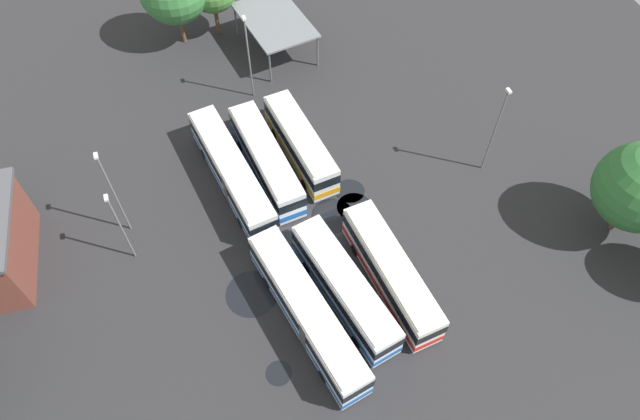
{
  "coord_description": "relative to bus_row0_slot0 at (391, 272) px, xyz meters",
  "views": [
    {
      "loc": [
        -25.62,
        7.23,
        39.95
      ],
      "look_at": [
        0.63,
        -1.58,
        1.54
      ],
      "focal_mm": 31.95,
      "sensor_mm": 36.0,
      "label": 1
    }
  ],
  "objects": [
    {
      "name": "ground_plane",
      "position": [
        6.9,
        4.78,
        -1.86
      ],
      "size": [
        93.73,
        93.73,
        0.0
      ],
      "primitive_type": "plane",
      "color": "#28282B"
    },
    {
      "name": "bus_row0_slot0",
      "position": [
        0.0,
        0.0,
        0.0
      ],
      "size": [
        12.06,
        3.75,
        3.52
      ],
      "color": "silver",
      "rests_on": "ground_plane"
    },
    {
      "name": "bus_row0_slot1",
      "position": [
        -0.09,
        3.82,
        -0.0
      ],
      "size": [
        12.08,
        4.91,
        3.52
      ],
      "color": "silver",
      "rests_on": "ground_plane"
    },
    {
      "name": "bus_row0_slot2",
      "position": [
        -1.14,
        7.1,
        0.0
      ],
      "size": [
        14.28,
        5.31,
        3.52
      ],
      "color": "silver",
      "rests_on": "ground_plane"
    },
    {
      "name": "bus_row1_slot0",
      "position": [
        14.87,
        2.61,
        -0.0
      ],
      "size": [
        11.3,
        3.84,
        3.52
      ],
      "color": "silver",
      "rests_on": "ground_plane"
    },
    {
      "name": "bus_row1_slot1",
      "position": [
        13.98,
        6.06,
        0.0
      ],
      "size": [
        12.27,
        3.82,
        3.52
      ],
      "color": "silver",
      "rests_on": "ground_plane"
    },
    {
      "name": "bus_row1_slot2",
      "position": [
        13.53,
        9.25,
        0.0
      ],
      "size": [
        14.28,
        4.68,
        3.52
      ],
      "color": "silver",
      "rests_on": "ground_plane"
    },
    {
      "name": "maintenance_shelter",
      "position": [
        30.54,
        0.46,
        1.79
      ],
      "size": [
        10.26,
        7.47,
        3.85
      ],
      "color": "slate",
      "rests_on": "ground_plane"
    },
    {
      "name": "lamp_post_far_corner",
      "position": [
        11.88,
        18.66,
        3.24
      ],
      "size": [
        0.56,
        0.28,
        9.36
      ],
      "color": "slate",
      "rests_on": "ground_plane"
    },
    {
      "name": "lamp_post_by_building",
      "position": [
        9.0,
        18.66,
        2.55
      ],
      "size": [
        0.56,
        0.28,
        8.0
      ],
      "color": "slate",
      "rests_on": "ground_plane"
    },
    {
      "name": "lamp_post_mid_lot",
      "position": [
        8.43,
        -12.69,
        3.27
      ],
      "size": [
        0.56,
        0.28,
        9.42
      ],
      "color": "slate",
      "rests_on": "ground_plane"
    },
    {
      "name": "lamp_post_near_entrance",
      "position": [
        24.31,
        4.67,
        3.18
      ],
      "size": [
        0.56,
        0.28,
        9.24
      ],
      "color": "slate",
      "rests_on": "ground_plane"
    },
    {
      "name": "puddle_back_corner",
      "position": [
        7.95,
        -0.08,
        -1.86
      ],
      "size": [
        3.08,
        3.08,
        0.01
      ],
      "primitive_type": "cylinder",
      "color": "black",
      "rests_on": "ground_plane"
    },
    {
      "name": "puddle_near_shelter",
      "position": [
        -4.17,
        10.27,
        -1.86
      ],
      "size": [
        1.91,
        1.91,
        0.01
      ],
      "primitive_type": "cylinder",
      "color": "black",
      "rests_on": "ground_plane"
    },
    {
      "name": "puddle_between_rows",
      "position": [
        7.67,
        2.01,
        -1.86
      ],
      "size": [
        3.69,
        3.69,
        0.01
      ],
      "primitive_type": "cylinder",
      "color": "black",
      "rests_on": "ground_plane"
    },
    {
      "name": "puddle_front_lane",
      "position": [
        9.72,
        -0.32,
        -1.86
      ],
      "size": [
        2.67,
        2.67,
        0.01
      ],
      "primitive_type": "cylinder",
      "color": "black",
      "rests_on": "ground_plane"
    },
    {
      "name": "puddle_centre_drain",
      "position": [
        2.62,
        10.48,
        -1.86
      ],
      "size": [
        4.16,
        4.16,
        0.01
      ],
      "primitive_type": "cylinder",
      "color": "black",
      "rests_on": "ground_plane"
    }
  ]
}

